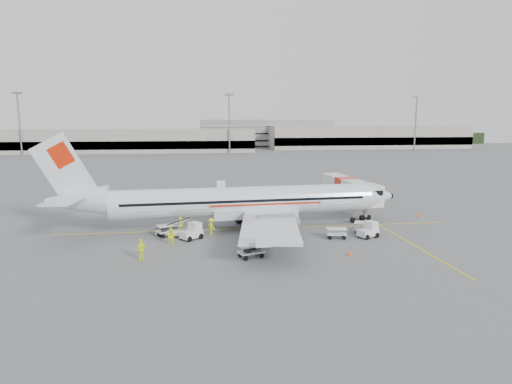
{
  "coord_description": "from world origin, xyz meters",
  "views": [
    {
      "loc": [
        -6.31,
        -46.08,
        11.72
      ],
      "look_at": [
        0.0,
        2.0,
        3.8
      ],
      "focal_mm": 30.0,
      "sensor_mm": 36.0,
      "label": 1
    }
  ],
  "objects_px": {
    "tug_mid": "(262,231)",
    "tug_aft": "(191,231)",
    "jet_bridge": "(346,194)",
    "aircraft": "(245,182)",
    "belt_loader": "(174,224)",
    "tug_fore": "(368,230)"
  },
  "relations": [
    {
      "from": "aircraft",
      "to": "tug_fore",
      "type": "xyz_separation_m",
      "value": [
        12.11,
        -5.6,
        -4.44
      ]
    },
    {
      "from": "aircraft",
      "to": "tug_fore",
      "type": "relative_size",
      "value": 18.04
    },
    {
      "from": "tug_mid",
      "to": "tug_aft",
      "type": "distance_m",
      "value": 7.21
    },
    {
      "from": "jet_bridge",
      "to": "aircraft",
      "type": "bearing_deg",
      "value": -154.27
    },
    {
      "from": "tug_fore",
      "to": "jet_bridge",
      "type": "bearing_deg",
      "value": 55.47
    },
    {
      "from": "aircraft",
      "to": "belt_loader",
      "type": "relative_size",
      "value": 8.23
    },
    {
      "from": "jet_bridge",
      "to": "tug_fore",
      "type": "height_order",
      "value": "jet_bridge"
    },
    {
      "from": "aircraft",
      "to": "belt_loader",
      "type": "distance_m",
      "value": 9.01
    },
    {
      "from": "tug_fore",
      "to": "tug_aft",
      "type": "relative_size",
      "value": 0.97
    },
    {
      "from": "belt_loader",
      "to": "tug_fore",
      "type": "xyz_separation_m",
      "value": [
        19.83,
        -3.26,
        -0.44
      ]
    },
    {
      "from": "aircraft",
      "to": "tug_aft",
      "type": "relative_size",
      "value": 17.57
    },
    {
      "from": "aircraft",
      "to": "belt_loader",
      "type": "height_order",
      "value": "aircraft"
    },
    {
      "from": "aircraft",
      "to": "jet_bridge",
      "type": "xyz_separation_m",
      "value": [
        14.46,
        8.07,
        -3.05
      ]
    },
    {
      "from": "tug_mid",
      "to": "tug_aft",
      "type": "height_order",
      "value": "tug_mid"
    },
    {
      "from": "jet_bridge",
      "to": "belt_loader",
      "type": "height_order",
      "value": "jet_bridge"
    },
    {
      "from": "belt_loader",
      "to": "tug_fore",
      "type": "distance_m",
      "value": 20.1
    },
    {
      "from": "tug_fore",
      "to": "tug_aft",
      "type": "bearing_deg",
      "value": 149.89
    },
    {
      "from": "tug_mid",
      "to": "tug_aft",
      "type": "relative_size",
      "value": 1.1
    },
    {
      "from": "jet_bridge",
      "to": "tug_aft",
      "type": "xyz_separation_m",
      "value": [
        -20.36,
        -11.99,
        -1.37
      ]
    },
    {
      "from": "belt_loader",
      "to": "tug_aft",
      "type": "height_order",
      "value": "belt_loader"
    },
    {
      "from": "tug_aft",
      "to": "jet_bridge",
      "type": "bearing_deg",
      "value": -9.62
    },
    {
      "from": "jet_bridge",
      "to": "belt_loader",
      "type": "distance_m",
      "value": 24.52
    }
  ]
}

